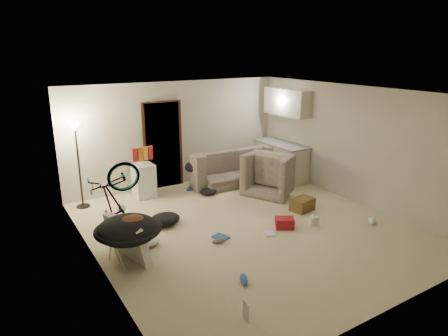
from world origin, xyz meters
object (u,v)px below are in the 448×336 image
sofa (229,169)px  mini_fridge (144,181)px  floor_lamp (77,147)px  armchair (274,177)px  juicer (314,220)px  bicycle (117,224)px  saucer_chair (128,235)px  kitchen_counter (281,161)px  drink_case_b (285,223)px  drink_case_a (302,204)px  tv_box (127,239)px

sofa → mini_fridge: (-2.22, 0.10, 0.05)m
floor_lamp → armchair: (4.07, -1.35, -0.95)m
juicer → floor_lamp: bearing=137.3°
sofa → bicycle: bearing=32.1°
armchair → saucer_chair: bearing=81.2°
kitchen_counter → drink_case_b: 3.06m
saucer_chair → drink_case_a: bearing=1.6°
armchair → juicer: bearing=136.5°
sofa → tv_box: size_ratio=2.20×
sofa → armchair: armchair is taller
saucer_chair → juicer: (3.42, -0.55, -0.33)m
kitchen_counter → tv_box: kitchen_counter is taller
armchair → juicer: armchair is taller
mini_fridge → drink_case_b: bearing=-61.1°
kitchen_counter → juicer: kitchen_counter is taller
armchair → bicycle: bearing=73.7°
kitchen_counter → sofa: bearing=160.6°
kitchen_counter → tv_box: (-4.73, -1.94, -0.11)m
armchair → juicer: 1.99m
drink_case_b → juicer: 0.59m
drink_case_a → drink_case_b: drink_case_a is taller
floor_lamp → armchair: floor_lamp is taller
saucer_chair → bicycle: bearing=90.0°
kitchen_counter → juicer: (-1.31, -2.60, -0.34)m
bicycle → drink_case_b: bicycle is taller
floor_lamp → bicycle: floor_lamp is taller
sofa → drink_case_a: bearing=99.3°
kitchen_counter → bicycle: 4.96m
mini_fridge → drink_case_b: size_ratio=2.23×
mini_fridge → tv_box: size_ratio=0.75×
tv_box → armchair: bearing=4.5°
drink_case_b → tv_box: bearing=-157.6°
bicycle → tv_box: 0.46m
kitchen_counter → saucer_chair: bearing=-156.7°
tv_box → drink_case_b: bearing=-22.0°
drink_case_b → armchair: bearing=88.5°
kitchen_counter → bicycle: (-4.73, -1.48, -0.04)m
floor_lamp → bicycle: 2.32m
bicycle → armchair: bearing=-71.5°
tv_box → drink_case_a: size_ratio=2.18×
bicycle → drink_case_a: bicycle is taller
kitchen_counter → tv_box: 5.11m
bicycle → floor_lamp: bearing=10.1°
juicer → drink_case_b: bearing=160.5°
juicer → armchair: bearing=73.9°
sofa → saucer_chair: 4.26m
saucer_chair → drink_case_a: 3.74m
armchair → floor_lamp: bearing=44.2°
saucer_chair → juicer: 3.48m
floor_lamp → mini_fridge: bearing=-4.3°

